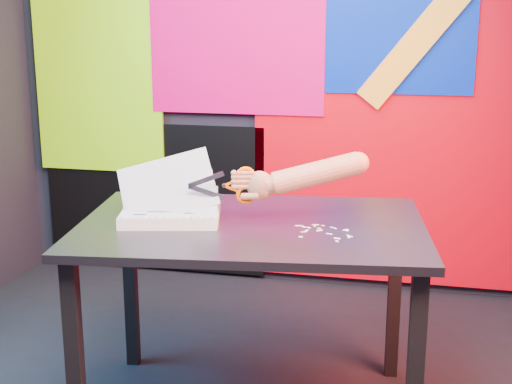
# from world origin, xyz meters

# --- Properties ---
(room) EXTENTS (3.01, 3.01, 2.71)m
(room) POSITION_xyz_m (0.00, 0.00, 1.35)
(room) COLOR black
(room) RESTS_ON ground
(backdrop) EXTENTS (2.88, 0.05, 2.08)m
(backdrop) POSITION_xyz_m (0.06, 1.46, 0.96)
(backdrop) COLOR #C4000E
(backdrop) RESTS_ON ground
(work_table) EXTENTS (1.31, 0.96, 0.75)m
(work_table) POSITION_xyz_m (0.14, 0.09, 0.66)
(work_table) COLOR black
(work_table) RESTS_ON ground
(printout_stack) EXTENTS (0.42, 0.32, 0.27)m
(printout_stack) POSITION_xyz_m (-0.15, 0.06, 0.78)
(printout_stack) COLOR beige
(printout_stack) RESTS_ON work_table
(scissors) EXTENTS (0.23, 0.07, 0.14)m
(scissors) POSITION_xyz_m (0.10, 0.11, 0.88)
(scissors) COLOR #8E94AF
(scissors) RESTS_ON printout_stack
(hand_forearm) EXTENTS (0.47, 0.17, 0.17)m
(hand_forearm) POSITION_xyz_m (0.33, 0.17, 0.92)
(hand_forearm) COLOR tan
(hand_forearm) RESTS_ON work_table
(paper_clippings) EXTENTS (0.21, 0.18, 0.00)m
(paper_clippings) POSITION_xyz_m (0.41, 0.04, 0.75)
(paper_clippings) COLOR beige
(paper_clippings) RESTS_ON work_table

